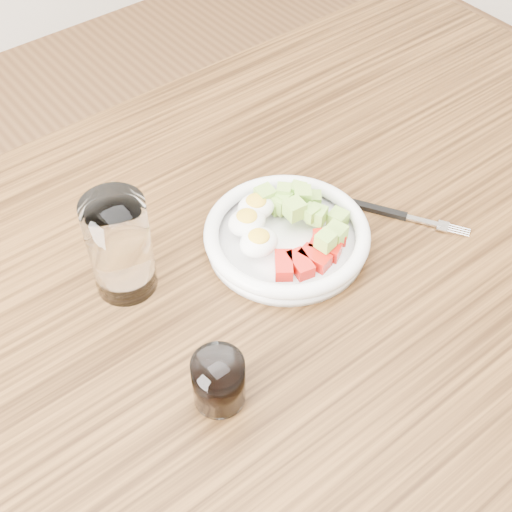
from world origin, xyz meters
The scene contains 6 objects.
ground centered at (0.00, 0.00, 0.00)m, with size 4.00×4.00×0.00m, color brown.
dining_table centered at (0.00, 0.00, 0.67)m, with size 1.50×0.90×0.77m.
bowl centered at (0.05, 0.02, 0.79)m, with size 0.23×0.23×0.06m.
fork centered at (0.21, -0.03, 0.77)m, with size 0.10×0.16×0.01m.
water_glass centered at (-0.16, 0.10, 0.84)m, with size 0.08×0.08×0.14m, color white.
coffee_glass centered at (-0.16, -0.12, 0.80)m, with size 0.06×0.06×0.07m.
Camera 1 is at (-0.40, -0.48, 1.50)m, focal length 50.00 mm.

